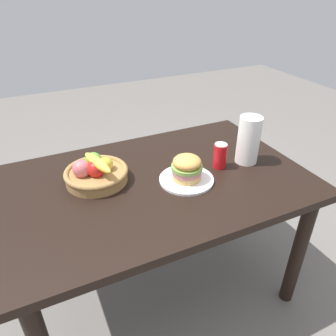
% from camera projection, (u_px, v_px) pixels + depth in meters
% --- Properties ---
extents(ground_plane, '(8.00, 8.00, 0.00)m').
position_uv_depth(ground_plane, '(159.00, 286.00, 1.89)').
color(ground_plane, slate).
extents(dining_table, '(1.40, 0.90, 0.75)m').
position_uv_depth(dining_table, '(157.00, 197.00, 1.55)').
color(dining_table, black).
rests_on(dining_table, ground_plane).
extents(plate, '(0.25, 0.25, 0.01)m').
position_uv_depth(plate, '(186.00, 179.00, 1.48)').
color(plate, white).
rests_on(plate, dining_table).
extents(sandwich, '(0.14, 0.14, 0.12)m').
position_uv_depth(sandwich, '(187.00, 167.00, 1.45)').
color(sandwich, '#DBAD60').
rests_on(sandwich, plate).
extents(soda_can, '(0.07, 0.07, 0.13)m').
position_uv_depth(soda_can, '(220.00, 156.00, 1.56)').
color(soda_can, red).
rests_on(soda_can, dining_table).
extents(fruit_basket, '(0.29, 0.29, 0.14)m').
position_uv_depth(fruit_basket, '(96.00, 172.00, 1.46)').
color(fruit_basket, '#9E7542').
rests_on(fruit_basket, dining_table).
extents(paper_towel_roll, '(0.11, 0.11, 0.24)m').
position_uv_depth(paper_towel_roll, '(248.00, 140.00, 1.58)').
color(paper_towel_roll, white).
rests_on(paper_towel_roll, dining_table).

